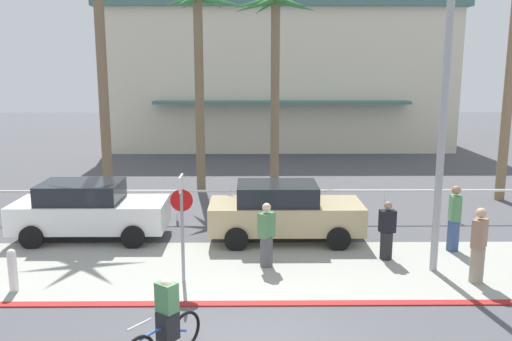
# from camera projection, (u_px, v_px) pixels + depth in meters

# --- Properties ---
(ground_plane) EXTENTS (80.00, 80.00, 0.00)m
(ground_plane) POSITION_uv_depth(u_px,v_px,m) (247.00, 208.00, 19.05)
(ground_plane) COLOR #4C4C51
(sidewalk_strip) EXTENTS (44.00, 4.00, 0.02)m
(sidewalk_strip) POSITION_uv_depth(u_px,v_px,m) (245.00, 269.00, 13.36)
(sidewalk_strip) COLOR #9E9E93
(sidewalk_strip) RESTS_ON ground
(curb_paint) EXTENTS (44.00, 0.24, 0.03)m
(curb_paint) POSITION_uv_depth(u_px,v_px,m) (244.00, 304.00, 11.40)
(curb_paint) COLOR maroon
(curb_paint) RESTS_ON ground
(building_backdrop) EXTENTS (21.00, 11.60, 8.72)m
(building_backdrop) POSITION_uv_depth(u_px,v_px,m) (277.00, 76.00, 34.99)
(building_backdrop) COLOR beige
(building_backdrop) RESTS_ON ground
(rail_fence) EXTENTS (18.33, 0.08, 1.04)m
(rail_fence) POSITION_uv_depth(u_px,v_px,m) (246.00, 196.00, 17.42)
(rail_fence) COLOR white
(rail_fence) RESTS_ON ground
(stop_sign_bike_lane) EXTENTS (0.52, 0.56, 2.56)m
(stop_sign_bike_lane) POSITION_uv_depth(u_px,v_px,m) (182.00, 213.00, 12.28)
(stop_sign_bike_lane) COLOR gray
(stop_sign_bike_lane) RESTS_ON ground
(bollard_0) EXTENTS (0.20, 0.20, 1.00)m
(bollard_0) POSITION_uv_depth(u_px,v_px,m) (13.00, 270.00, 11.96)
(bollard_0) COLOR white
(bollard_0) RESTS_ON ground
(streetlight_curb) EXTENTS (0.24, 2.54, 7.50)m
(streetlight_curb) POSITION_uv_depth(u_px,v_px,m) (448.00, 98.00, 12.21)
(streetlight_curb) COLOR #9EA0A5
(streetlight_curb) RESTS_ON ground
(palm_tree_2) EXTENTS (3.24, 3.28, 9.68)m
(palm_tree_2) POSITION_uv_depth(u_px,v_px,m) (98.00, 8.00, 18.55)
(palm_tree_2) COLOR #756047
(palm_tree_2) RESTS_ON ground
(palm_tree_3) EXTENTS (3.21, 3.26, 7.79)m
(palm_tree_3) POSITION_uv_depth(u_px,v_px,m) (201.00, 49.00, 20.82)
(palm_tree_3) COLOR #756047
(palm_tree_3) RESTS_ON ground
(palm_tree_4) EXTENTS (3.40, 3.41, 7.78)m
(palm_tree_4) POSITION_uv_depth(u_px,v_px,m) (275.00, 40.00, 21.39)
(palm_tree_4) COLOR #756047
(palm_tree_4) RESTS_ON ground
(car_white_1) EXTENTS (4.40, 2.02, 1.69)m
(car_white_1) POSITION_uv_depth(u_px,v_px,m) (89.00, 210.00, 15.61)
(car_white_1) COLOR white
(car_white_1) RESTS_ON ground
(car_tan_2) EXTENTS (4.40, 2.02, 1.69)m
(car_tan_2) POSITION_uv_depth(u_px,v_px,m) (284.00, 211.00, 15.45)
(car_tan_2) COLOR tan
(car_tan_2) RESTS_ON ground
(cyclist_blue_0) EXTENTS (1.16, 1.48, 1.50)m
(cyclist_blue_0) POSITION_uv_depth(u_px,v_px,m) (166.00, 322.00, 9.15)
(cyclist_blue_0) COLOR black
(cyclist_blue_0) RESTS_ON ground
(pedestrian_0) EXTENTS (0.43, 0.35, 1.58)m
(pedestrian_0) POSITION_uv_depth(u_px,v_px,m) (387.00, 233.00, 13.91)
(pedestrian_0) COLOR #232326
(pedestrian_0) RESTS_ON ground
(pedestrian_1) EXTENTS (0.36, 0.43, 1.84)m
(pedestrian_1) POSITION_uv_depth(u_px,v_px,m) (454.00, 221.00, 14.51)
(pedestrian_1) COLOR #384C7A
(pedestrian_1) RESTS_ON ground
(pedestrian_2) EXTENTS (0.46, 0.47, 1.67)m
(pedestrian_2) POSITION_uv_depth(u_px,v_px,m) (266.00, 238.00, 13.38)
(pedestrian_2) COLOR #4C4C51
(pedestrian_2) RESTS_ON ground
(pedestrian_3) EXTENTS (0.46, 0.47, 1.82)m
(pedestrian_3) POSITION_uv_depth(u_px,v_px,m) (478.00, 248.00, 12.37)
(pedestrian_3) COLOR gray
(pedestrian_3) RESTS_ON ground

